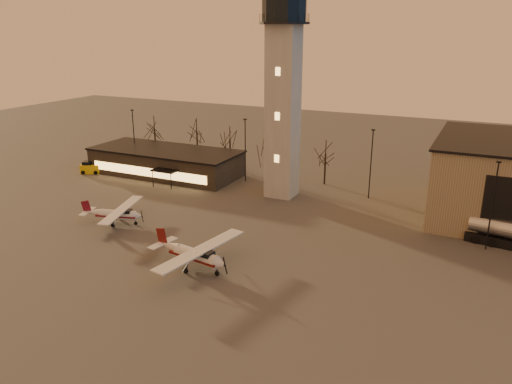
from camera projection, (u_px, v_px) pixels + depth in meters
ground at (161, 283)px, 48.15m from camera, size 220.00×220.00×0.00m
control_tower at (283, 83)px, 68.85m from camera, size 6.80×6.80×32.60m
terminal at (166, 162)px, 83.95m from camera, size 25.40×12.20×4.30m
light_poles at (288, 158)px, 72.88m from camera, size 58.50×12.25×10.14m
tree_row at (229, 136)px, 85.54m from camera, size 37.20×9.20×8.80m
cessna_front at (198, 259)px, 50.53m from camera, size 9.87×12.42×3.41m
cessna_rear at (120, 216)px, 62.52m from camera, size 8.53×10.55×2.93m
fuel_truck at (505, 236)px, 56.16m from camera, size 8.45×3.69×3.04m
service_cart at (91, 168)px, 85.03m from camera, size 3.68×3.02×2.07m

